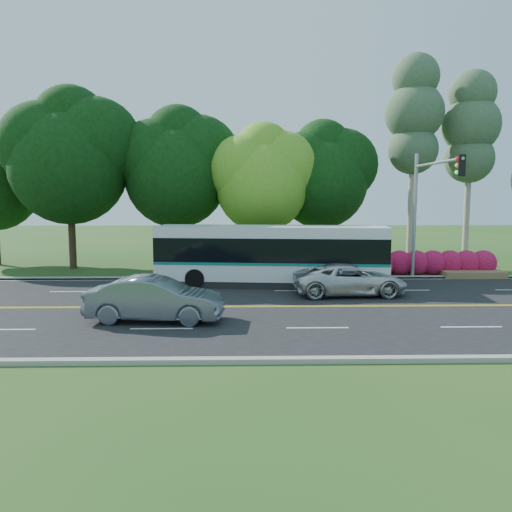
{
  "coord_description": "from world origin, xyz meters",
  "views": [
    {
      "loc": [
        -3.04,
        -20.65,
        4.63
      ],
      "look_at": [
        -2.56,
        2.0,
        1.93
      ],
      "focal_mm": 35.0,
      "sensor_mm": 36.0,
      "label": 1
    }
  ],
  "objects_px": {
    "traffic_signal": "(427,196)",
    "suv": "(350,279)",
    "transit_bus": "(271,256)",
    "sedan": "(155,299)"
  },
  "relations": [
    {
      "from": "transit_bus",
      "to": "suv",
      "type": "bearing_deg",
      "value": -30.22
    },
    {
      "from": "traffic_signal",
      "to": "sedan",
      "type": "distance_m",
      "value": 15.54
    },
    {
      "from": "transit_bus",
      "to": "suv",
      "type": "relative_size",
      "value": 2.28
    },
    {
      "from": "traffic_signal",
      "to": "suv",
      "type": "relative_size",
      "value": 1.33
    },
    {
      "from": "transit_bus",
      "to": "sedan",
      "type": "bearing_deg",
      "value": -115.95
    },
    {
      "from": "transit_bus",
      "to": "suv",
      "type": "xyz_separation_m",
      "value": [
        3.6,
        -2.65,
        -0.8
      ]
    },
    {
      "from": "sedan",
      "to": "suv",
      "type": "height_order",
      "value": "sedan"
    },
    {
      "from": "traffic_signal",
      "to": "transit_bus",
      "type": "bearing_deg",
      "value": -177.57
    },
    {
      "from": "traffic_signal",
      "to": "suv",
      "type": "distance_m",
      "value": 6.76
    },
    {
      "from": "traffic_signal",
      "to": "suv",
      "type": "xyz_separation_m",
      "value": [
        -4.62,
        -3.0,
        -3.92
      ]
    }
  ]
}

